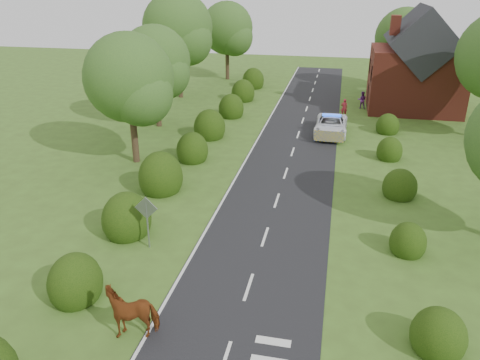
% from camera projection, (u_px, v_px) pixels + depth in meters
% --- Properties ---
extents(ground, '(120.00, 120.00, 0.00)m').
position_uv_depth(ground, '(249.00, 287.00, 18.54)').
color(ground, '#3F5A20').
extents(road, '(6.00, 70.00, 0.02)m').
position_uv_depth(road, '(291.00, 157.00, 31.99)').
color(road, black).
rests_on(road, ground).
extents(road_markings, '(4.96, 70.00, 0.01)m').
position_uv_depth(road_markings, '(263.00, 166.00, 30.43)').
color(road_markings, white).
rests_on(road_markings, road).
extents(hedgerow_left, '(2.75, 50.41, 3.00)m').
position_uv_depth(hedgerow_left, '(185.00, 156.00, 29.99)').
color(hedgerow_left, black).
rests_on(hedgerow_left, ground).
extents(hedgerow_right, '(2.10, 45.78, 2.10)m').
position_uv_depth(hedgerow_right, '(398.00, 179.00, 27.10)').
color(hedgerow_right, black).
rests_on(hedgerow_right, ground).
extents(tree_left_a, '(5.74, 5.60, 8.38)m').
position_uv_depth(tree_left_a, '(132.00, 82.00, 28.93)').
color(tree_left_a, '#332316').
rests_on(tree_left_a, ground).
extents(tree_left_b, '(5.74, 5.60, 8.07)m').
position_uv_depth(tree_left_b, '(157.00, 64.00, 36.51)').
color(tree_left_b, '#332316').
rests_on(tree_left_b, ground).
extents(tree_left_c, '(6.97, 6.80, 10.22)m').
position_uv_depth(tree_left_c, '(180.00, 31.00, 45.13)').
color(tree_left_c, '#332316').
rests_on(tree_left_c, ground).
extents(tree_left_d, '(6.15, 6.00, 8.89)m').
position_uv_depth(tree_left_d, '(229.00, 31.00, 54.00)').
color(tree_left_d, '#332316').
rests_on(tree_left_d, ground).
extents(tree_right_c, '(6.15, 6.00, 8.58)m').
position_uv_depth(tree_right_c, '(407.00, 40.00, 48.56)').
color(tree_right_c, '#332316').
rests_on(tree_right_c, ground).
extents(road_sign, '(1.06, 0.08, 2.53)m').
position_uv_depth(road_sign, '(147.00, 215.00, 20.64)').
color(road_sign, gray).
rests_on(road_sign, ground).
extents(house, '(8.00, 7.40, 9.17)m').
position_uv_depth(house, '(417.00, 68.00, 42.10)').
color(house, maroon).
rests_on(house, ground).
extents(cow, '(2.38, 1.75, 1.51)m').
position_uv_depth(cow, '(133.00, 312.00, 16.02)').
color(cow, brown).
rests_on(cow, ground).
extents(police_van, '(2.48, 5.32, 1.60)m').
position_uv_depth(police_van, '(331.00, 125.00, 36.34)').
color(police_van, white).
rests_on(police_van, ground).
extents(pedestrian_red, '(0.60, 0.42, 1.57)m').
position_uv_depth(pedestrian_red, '(344.00, 108.00, 41.02)').
color(pedestrian_red, '#B32335').
rests_on(pedestrian_red, ground).
extents(pedestrian_purple, '(0.78, 0.61, 1.59)m').
position_uv_depth(pedestrian_purple, '(362.00, 100.00, 43.56)').
color(pedestrian_purple, '#67297C').
rests_on(pedestrian_purple, ground).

